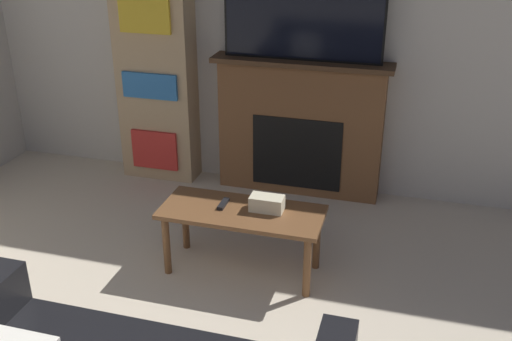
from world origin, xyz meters
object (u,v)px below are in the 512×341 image
(bookshelf, at_px, (157,82))
(tv, at_px, (303,9))
(coffee_table, at_px, (242,219))
(fireplace, at_px, (300,127))

(bookshelf, bearing_deg, tv, 0.12)
(tv, bearing_deg, coffee_table, -94.70)
(fireplace, bearing_deg, bookshelf, -178.98)
(tv, relative_size, bookshelf, 0.72)
(fireplace, distance_m, coffee_table, 1.34)
(coffee_table, bearing_deg, tv, 85.30)
(tv, relative_size, coffee_table, 1.18)
(bookshelf, bearing_deg, coffee_table, -48.05)
(coffee_table, relative_size, bookshelf, 0.61)
(fireplace, bearing_deg, tv, -90.00)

